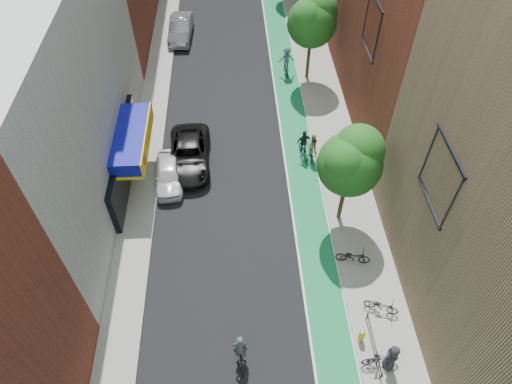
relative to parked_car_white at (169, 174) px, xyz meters
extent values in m
cube|color=#167B32|center=(8.32, 12.53, -0.67)|extent=(2.00, 68.00, 0.01)
cube|color=gray|center=(-1.68, 12.53, -0.60)|extent=(2.00, 68.00, 0.15)
cube|color=gray|center=(10.82, 12.53, -0.60)|extent=(3.00, 68.00, 0.15)
cube|color=silver|center=(-6.68, 0.53, 5.32)|extent=(8.00, 20.00, 12.00)
cylinder|color=#332619|center=(9.92, -3.47, 0.97)|extent=(0.24, 0.24, 3.30)
sphere|color=#174612|center=(9.92, -3.47, 3.70)|extent=(3.36, 3.36, 3.36)
sphere|color=#174612|center=(10.32, -3.17, 4.42)|extent=(2.64, 2.64, 2.64)
sphere|color=#174612|center=(9.62, -3.77, 4.18)|extent=(2.40, 2.40, 2.40)
cylinder|color=#332619|center=(9.92, 10.53, 1.06)|extent=(0.24, 0.24, 3.47)
sphere|color=#174612|center=(9.92, 10.53, 3.92)|extent=(3.53, 3.53, 3.53)
sphere|color=#174612|center=(10.32, 10.83, 4.68)|extent=(2.77, 2.77, 2.77)
sphere|color=#174612|center=(9.62, 10.23, 4.43)|extent=(2.52, 2.52, 2.52)
imported|color=silver|center=(0.00, 0.00, 0.00)|extent=(1.91, 4.08, 1.35)
imported|color=black|center=(1.20, 1.58, 0.09)|extent=(2.60, 5.54, 1.53)
imported|color=gray|center=(-0.14, 17.24, 0.14)|extent=(2.00, 5.06, 1.64)
imported|color=black|center=(3.99, -11.43, -0.21)|extent=(0.79, 1.84, 0.94)
imported|color=#45454C|center=(3.99, -11.33, 0.56)|extent=(0.69, 0.49, 1.78)
imported|color=black|center=(9.02, 1.53, -0.22)|extent=(0.44, 1.52, 0.91)
imported|color=#908254|center=(9.02, 1.63, 0.48)|extent=(0.79, 0.61, 1.61)
imported|color=black|center=(8.53, 1.79, -0.23)|extent=(0.92, 1.77, 0.89)
imported|color=#22232A|center=(8.53, 1.89, 0.51)|extent=(1.04, 0.59, 1.66)
imported|color=black|center=(8.36, 11.25, -0.22)|extent=(0.58, 1.54, 0.90)
imported|color=#3D5E6E|center=(8.36, 11.35, 0.61)|extent=(1.28, 0.82, 1.87)
imported|color=black|center=(10.90, -9.41, -0.08)|extent=(1.77, 1.18, 0.88)
imported|color=black|center=(10.20, -12.00, -0.01)|extent=(1.74, 0.54, 1.04)
imported|color=black|center=(10.07, -6.54, -0.05)|extent=(1.90, 0.97, 0.95)
imported|color=#222129|center=(10.60, -12.10, 0.34)|extent=(0.86, 1.00, 1.74)
cylinder|color=gold|center=(9.62, -10.85, -0.23)|extent=(0.26, 0.26, 0.60)
sphere|color=gold|center=(9.62, -10.85, 0.14)|extent=(0.28, 0.28, 0.28)
camera|label=1|loc=(4.22, -19.57, 20.05)|focal=32.00mm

